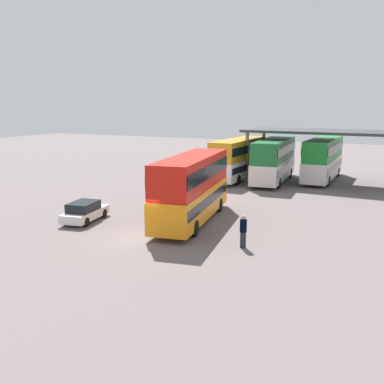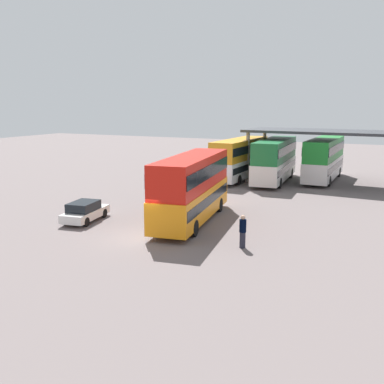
{
  "view_description": "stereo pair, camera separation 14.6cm",
  "coord_description": "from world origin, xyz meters",
  "px_view_note": "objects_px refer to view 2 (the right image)",
  "views": [
    {
      "loc": [
        13.15,
        -21.53,
        7.73
      ],
      "look_at": [
        0.84,
        4.37,
        2.0
      ],
      "focal_mm": 41.56,
      "sensor_mm": 36.0,
      "label": 1
    },
    {
      "loc": [
        13.29,
        -21.47,
        7.73
      ],
      "look_at": [
        0.84,
        4.37,
        2.0
      ],
      "focal_mm": 41.56,
      "sensor_mm": 36.0,
      "label": 2
    }
  ],
  "objects_px": {
    "double_decker_main": "(192,186)",
    "double_decker_near_canopy": "(240,157)",
    "pedestrian_waiting": "(243,231)",
    "double_decker_mid_row": "(275,159)",
    "parked_hatchback": "(85,211)",
    "double_decker_far_right": "(324,158)"
  },
  "relations": [
    {
      "from": "double_decker_main",
      "to": "double_decker_near_canopy",
      "type": "relative_size",
      "value": 1.0
    },
    {
      "from": "double_decker_near_canopy",
      "to": "double_decker_main",
      "type": "bearing_deg",
      "value": -169.31
    },
    {
      "from": "pedestrian_waiting",
      "to": "double_decker_mid_row",
      "type": "bearing_deg",
      "value": -43.46
    },
    {
      "from": "double_decker_near_canopy",
      "to": "parked_hatchback",
      "type": "bearing_deg",
      "value": 171.36
    },
    {
      "from": "parked_hatchback",
      "to": "double_decker_mid_row",
      "type": "height_order",
      "value": "double_decker_mid_row"
    },
    {
      "from": "double_decker_main",
      "to": "double_decker_near_canopy",
      "type": "height_order",
      "value": "double_decker_main"
    },
    {
      "from": "double_decker_mid_row",
      "to": "double_decker_far_right",
      "type": "xyz_separation_m",
      "value": [
        4.27,
        3.01,
        0.01
      ]
    },
    {
      "from": "double_decker_far_right",
      "to": "double_decker_near_canopy",
      "type": "bearing_deg",
      "value": 110.46
    },
    {
      "from": "double_decker_mid_row",
      "to": "double_decker_far_right",
      "type": "height_order",
      "value": "double_decker_far_right"
    },
    {
      "from": "double_decker_mid_row",
      "to": "double_decker_far_right",
      "type": "bearing_deg",
      "value": -59.0
    },
    {
      "from": "double_decker_near_canopy",
      "to": "double_decker_mid_row",
      "type": "height_order",
      "value": "double_decker_mid_row"
    },
    {
      "from": "double_decker_far_right",
      "to": "pedestrian_waiting",
      "type": "relative_size",
      "value": 5.67
    },
    {
      "from": "parked_hatchback",
      "to": "double_decker_mid_row",
      "type": "relative_size",
      "value": 0.38
    },
    {
      "from": "parked_hatchback",
      "to": "double_decker_near_canopy",
      "type": "xyz_separation_m",
      "value": [
        3.59,
        20.45,
        1.6
      ]
    },
    {
      "from": "double_decker_mid_row",
      "to": "double_decker_far_right",
      "type": "relative_size",
      "value": 1.03
    },
    {
      "from": "double_decker_far_right",
      "to": "double_decker_mid_row",
      "type": "bearing_deg",
      "value": 125.36
    },
    {
      "from": "pedestrian_waiting",
      "to": "double_decker_far_right",
      "type": "bearing_deg",
      "value": -54.86
    },
    {
      "from": "parked_hatchback",
      "to": "pedestrian_waiting",
      "type": "height_order",
      "value": "pedestrian_waiting"
    },
    {
      "from": "double_decker_far_right",
      "to": "pedestrian_waiting",
      "type": "bearing_deg",
      "value": 179.69
    },
    {
      "from": "double_decker_main",
      "to": "pedestrian_waiting",
      "type": "xyz_separation_m",
      "value": [
        4.88,
        -3.79,
        -1.47
      ]
    },
    {
      "from": "double_decker_mid_row",
      "to": "double_decker_main",
      "type": "bearing_deg",
      "value": 173.14
    },
    {
      "from": "double_decker_main",
      "to": "parked_hatchback",
      "type": "height_order",
      "value": "double_decker_main"
    }
  ]
}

